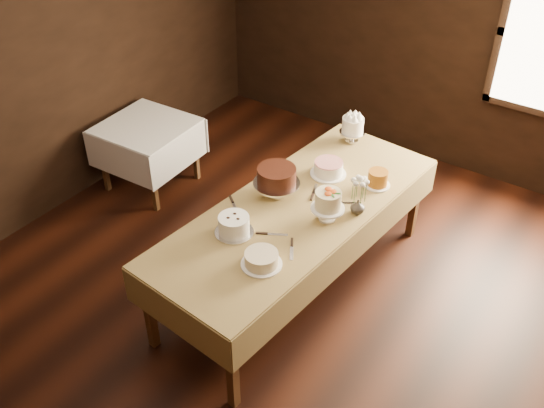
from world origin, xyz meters
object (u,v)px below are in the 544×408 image
at_px(cake_swirl, 234,225).
at_px(cake_server_c, 315,189).
at_px(cake_server_a, 278,234).
at_px(display_table, 297,214).
at_px(flower_vase, 357,207).
at_px(cake_server_b, 292,253).
at_px(cake_cream, 261,260).
at_px(cake_server_d, 352,203).
at_px(cake_meringue, 352,130).
at_px(cake_server_e, 235,208).
at_px(cake_chocolate, 277,183).
at_px(cake_caramel, 378,179).
at_px(side_table, 147,132).
at_px(cake_flowers, 328,207).
at_px(cake_lattice, 328,169).

bearing_deg(cake_swirl, cake_server_c, 76.55).
bearing_deg(cake_server_a, display_table, 69.55).
bearing_deg(flower_vase, cake_server_b, -102.44).
height_order(cake_cream, cake_server_d, cake_cream).
distance_m(cake_meringue, cake_cream, 1.87).
bearing_deg(cake_server_e, cake_chocolate, 99.93).
bearing_deg(cake_meringue, cake_server_d, -60.88).
bearing_deg(cake_caramel, display_table, -120.51).
bearing_deg(cake_meringue, cake_server_b, -75.83).
relative_size(cake_swirl, cake_cream, 0.96).
bearing_deg(cake_server_b, cake_swirl, -116.50).
xyz_separation_m(cake_swirl, flower_vase, (0.63, 0.74, -0.01)).
distance_m(side_table, cake_flowers, 2.40).
height_order(cake_chocolate, cake_server_b, cake_chocolate).
distance_m(cake_chocolate, cake_server_e, 0.39).
xyz_separation_m(cake_flowers, cake_server_d, (0.06, 0.29, -0.11)).
bearing_deg(cake_swirl, cake_server_e, 126.20).
height_order(cake_meringue, cake_cream, cake_meringue).
distance_m(cake_server_b, flower_vase, 0.71).
height_order(cake_cream, cake_server_c, cake_cream).
bearing_deg(cake_flowers, cake_server_b, -90.32).
bearing_deg(cake_server_b, flower_vase, 135.21).
height_order(cake_swirl, cake_server_d, cake_swirl).
distance_m(cake_swirl, cake_server_d, 0.99).
bearing_deg(display_table, cake_cream, -77.52).
relative_size(cake_meringue, cake_server_e, 1.05).
bearing_deg(cake_server_e, cake_meringue, 117.27).
xyz_separation_m(cake_meringue, cake_server_a, (0.21, -1.51, -0.11)).
height_order(cake_caramel, cake_server_d, cake_caramel).
bearing_deg(cake_chocolate, cake_server_d, 24.79).
relative_size(cake_flowers, cake_server_a, 1.11).
distance_m(cake_caramel, cake_swirl, 1.31).
relative_size(side_table, cake_meringue, 3.52).
bearing_deg(side_table, cake_server_c, -3.35).
bearing_deg(cake_caramel, cake_server_a, -107.32).
bearing_deg(display_table, side_table, 168.73).
xyz_separation_m(cake_cream, cake_server_e, (-0.55, 0.42, -0.05)).
height_order(display_table, flower_vase, flower_vase).
xyz_separation_m(side_table, cake_caramel, (2.45, 0.22, 0.26)).
bearing_deg(cake_server_c, cake_caramel, -69.53).
distance_m(cake_swirl, cake_server_c, 0.85).
bearing_deg(cake_server_b, cake_caramel, 142.02).
distance_m(cake_lattice, cake_caramel, 0.43).
height_order(cake_lattice, cake_server_d, cake_lattice).
distance_m(cake_lattice, flower_vase, 0.57).
relative_size(cake_lattice, cake_cream, 0.91).
distance_m(cake_meringue, cake_server_b, 1.68).
height_order(display_table, cake_caramel, cake_caramel).
relative_size(cake_server_b, flower_vase, 2.03).
height_order(cake_meringue, cake_caramel, cake_meringue).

